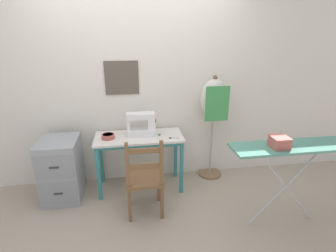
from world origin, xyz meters
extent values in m
plane|color=tan|center=(0.00, 0.00, 0.00)|extent=(14.00, 14.00, 0.00)
cube|color=silver|center=(0.00, 0.54, 1.27)|extent=(10.00, 0.05, 2.55)
cube|color=brown|center=(-0.17, 0.51, 1.38)|extent=(0.41, 0.02, 0.41)
cube|color=silver|center=(0.00, 0.24, 0.70)|extent=(1.07, 0.48, 0.02)
cube|color=teal|center=(0.00, 0.04, 0.67)|extent=(0.99, 0.03, 0.04)
cube|color=teal|center=(-0.49, 0.04, 0.34)|extent=(0.04, 0.04, 0.69)
cube|color=teal|center=(0.49, 0.04, 0.34)|extent=(0.04, 0.04, 0.69)
cube|color=teal|center=(-0.49, 0.44, 0.34)|extent=(0.04, 0.04, 0.69)
cube|color=teal|center=(0.49, 0.44, 0.34)|extent=(0.04, 0.04, 0.69)
cube|color=white|center=(0.03, 0.28, 0.75)|extent=(0.34, 0.18, 0.08)
cube|color=white|center=(0.15, 0.28, 0.89)|extent=(0.09, 0.16, 0.20)
cube|color=white|center=(0.01, 0.28, 0.96)|extent=(0.29, 0.14, 0.07)
cube|color=white|center=(-0.12, 0.28, 0.86)|extent=(0.04, 0.10, 0.13)
cylinder|color=#B22D2D|center=(0.21, 0.28, 0.89)|extent=(0.02, 0.06, 0.06)
cylinder|color=#99999E|center=(0.15, 0.28, 1.00)|extent=(0.01, 0.01, 0.02)
cylinder|color=#B25647|center=(-0.37, 0.22, 0.74)|extent=(0.15, 0.15, 0.05)
cylinder|color=brown|center=(-0.37, 0.22, 0.76)|extent=(0.12, 0.12, 0.01)
cube|color=silver|center=(0.43, 0.11, 0.71)|extent=(0.09, 0.02, 0.00)
cube|color=silver|center=(0.42, 0.10, 0.71)|extent=(0.09, 0.05, 0.00)
torus|color=black|center=(0.37, 0.11, 0.71)|extent=(0.03, 0.03, 0.01)
torus|color=black|center=(0.37, 0.12, 0.71)|extent=(0.03, 0.03, 0.01)
cylinder|color=green|center=(0.25, 0.23, 0.73)|extent=(0.04, 0.04, 0.03)
cylinder|color=beige|center=(0.25, 0.23, 0.74)|extent=(0.04, 0.04, 0.00)
cylinder|color=beige|center=(0.25, 0.23, 0.71)|extent=(0.04, 0.04, 0.00)
cube|color=brown|center=(0.02, -0.25, 0.41)|extent=(0.40, 0.38, 0.04)
cube|color=brown|center=(-0.15, -0.09, 0.19)|extent=(0.04, 0.04, 0.39)
cube|color=brown|center=(0.19, -0.09, 0.19)|extent=(0.04, 0.04, 0.39)
cube|color=brown|center=(-0.15, -0.41, 0.19)|extent=(0.04, 0.04, 0.39)
cube|color=brown|center=(0.19, -0.41, 0.19)|extent=(0.04, 0.04, 0.39)
cube|color=brown|center=(-0.15, -0.41, 0.67)|extent=(0.04, 0.04, 0.48)
cube|color=brown|center=(0.19, -0.41, 0.67)|extent=(0.04, 0.04, 0.48)
cube|color=brown|center=(0.02, -0.41, 0.81)|extent=(0.34, 0.02, 0.06)
cube|color=brown|center=(0.02, -0.41, 0.65)|extent=(0.34, 0.02, 0.06)
cube|color=#93999E|center=(-0.93, 0.18, 0.37)|extent=(0.43, 0.51, 0.74)
cube|color=gray|center=(-0.93, -0.08, 0.54)|extent=(0.40, 0.01, 0.27)
cube|color=#333338|center=(-0.93, -0.09, 0.54)|extent=(0.10, 0.01, 0.02)
cube|color=gray|center=(-0.93, -0.08, 0.21)|extent=(0.40, 0.01, 0.27)
cube|color=#333338|center=(-0.93, -0.09, 0.21)|extent=(0.10, 0.01, 0.02)
cylinder|color=#846647|center=(0.98, 0.41, 0.01)|extent=(0.32, 0.32, 0.03)
cylinder|color=#ADA89E|center=(0.98, 0.41, 0.47)|extent=(0.03, 0.03, 0.88)
ellipsoid|color=beige|center=(0.98, 0.41, 1.09)|extent=(0.36, 0.26, 0.53)
sphere|color=brown|center=(0.98, 0.41, 1.37)|extent=(0.06, 0.06, 0.06)
cube|color=#3D934C|center=(0.98, 0.28, 1.07)|extent=(0.30, 0.01, 0.44)
cube|color=#518E7A|center=(1.42, -0.66, 0.87)|extent=(1.19, 0.32, 0.02)
cylinder|color=#B7B7BC|center=(1.42, -0.66, 0.43)|extent=(0.73, 0.02, 0.87)
cylinder|color=#B7B7BC|center=(1.42, -0.66, 0.43)|extent=(0.73, 0.02, 0.87)
cube|color=#AD564C|center=(1.27, -0.68, 0.94)|extent=(0.15, 0.16, 0.10)
cube|color=#BE5F54|center=(1.27, -0.68, 0.99)|extent=(0.16, 0.17, 0.01)
camera|label=1|loc=(-0.10, -2.74, 1.90)|focal=28.00mm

